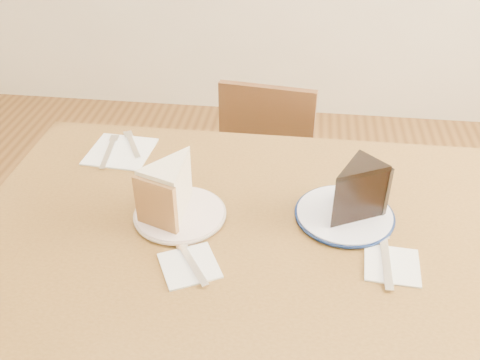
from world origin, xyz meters
name	(u,v)px	position (x,y,z in m)	size (l,w,h in m)	color
table	(252,265)	(0.00, 0.00, 0.65)	(1.20, 0.80, 0.75)	#4A3114
chair_far	(257,193)	(-0.04, 0.58, 0.42)	(0.42, 0.42, 0.75)	#371F10
plate_cream	(180,214)	(-0.16, 0.03, 0.76)	(0.19, 0.19, 0.01)	silver
plate_navy	(344,215)	(0.19, 0.07, 0.76)	(0.20, 0.20, 0.01)	white
carrot_cake	(175,187)	(-0.17, 0.04, 0.82)	(0.09, 0.13, 0.11)	#F4E7C9
chocolate_cake	(352,195)	(0.20, 0.06, 0.82)	(0.08, 0.12, 0.11)	black
napkin_cream	(190,266)	(-0.11, -0.12, 0.75)	(0.10, 0.10, 0.00)	white
napkin_navy	(392,265)	(0.28, -0.07, 0.75)	(0.10, 0.10, 0.00)	white
napkin_spare	(120,151)	(-0.37, 0.27, 0.75)	(0.15, 0.15, 0.00)	white
fork_cream	(191,262)	(-0.11, -0.11, 0.76)	(0.01, 0.14, 0.00)	silver
knife_navy	(386,259)	(0.27, -0.06, 0.76)	(0.02, 0.17, 0.00)	silver
fork_spare	(132,145)	(-0.35, 0.30, 0.76)	(0.01, 0.14, 0.00)	silver
knife_spare	(109,152)	(-0.39, 0.25, 0.76)	(0.01, 0.16, 0.00)	silver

